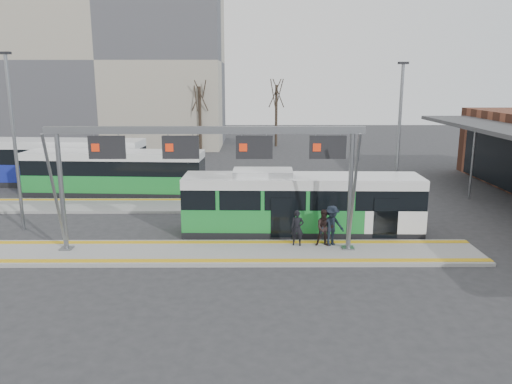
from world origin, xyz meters
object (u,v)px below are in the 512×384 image
at_px(gantry, 209,152).
at_px(passenger_a, 297,228).
at_px(passenger_c, 332,226).
at_px(hero_bus, 301,204).
at_px(passenger_b, 325,228).

bearing_deg(gantry, passenger_a, 7.79).
xyz_separation_m(passenger_a, passenger_c, (1.49, -0.02, 0.11)).
height_order(hero_bus, passenger_a, hero_bus).
height_order(hero_bus, passenger_c, hero_bus).
bearing_deg(passenger_c, hero_bus, 97.16).
height_order(passenger_a, passenger_b, passenger_b).
distance_m(hero_bus, passenger_b, 2.55).
relative_size(passenger_a, passenger_b, 0.96).
bearing_deg(gantry, passenger_c, 5.40).
xyz_separation_m(passenger_b, passenger_c, (0.32, 0.09, 0.08)).
bearing_deg(gantry, hero_bus, 34.32).
distance_m(gantry, passenger_a, 5.04).
distance_m(gantry, hero_bus, 5.72).
bearing_deg(passenger_a, hero_bus, 90.36).
height_order(hero_bus, passenger_b, hero_bus).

